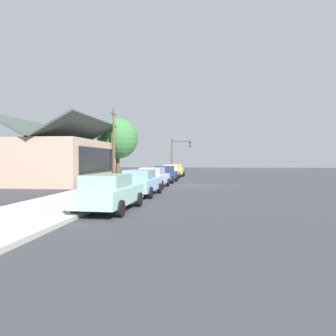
{
  "coord_description": "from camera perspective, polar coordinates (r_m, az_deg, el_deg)",
  "views": [
    {
      "loc": [
        -27.21,
        -1.24,
        2.23
      ],
      "look_at": [
        0.78,
        2.06,
        1.46
      ],
      "focal_mm": 34.39,
      "sensor_mm": 36.0,
      "label": 1
    }
  ],
  "objects": [
    {
      "name": "car_silver",
      "position": [
        25.05,
        -2.65,
        -1.67
      ],
      "size": [
        4.56,
        2.21,
        1.59
      ],
      "rotation": [
        0.0,
        0.0,
        -0.05
      ],
      "color": "silver",
      "rests_on": "ground"
    },
    {
      "name": "car_ivory",
      "position": [
        36.86,
        0.53,
        -0.63
      ],
      "size": [
        4.91,
        2.09,
        1.59
      ],
      "rotation": [
        0.0,
        0.0,
        0.02
      ],
      "color": "silver",
      "rests_on": "ground"
    },
    {
      "name": "car_skyblue",
      "position": [
        19.72,
        -4.82,
        -2.55
      ],
      "size": [
        4.72,
        2.08,
        1.59
      ],
      "rotation": [
        0.0,
        0.0,
        -0.04
      ],
      "color": "#8CB7E0",
      "rests_on": "ground"
    },
    {
      "name": "car_seafoam",
      "position": [
        14.03,
        -10.32,
        -4.24
      ],
      "size": [
        4.66,
        2.18,
        1.59
      ],
      "rotation": [
        0.0,
        0.0,
        -0.05
      ],
      "color": "#9ED1BC",
      "rests_on": "ground"
    },
    {
      "name": "ground_plane",
      "position": [
        27.33,
        4.1,
        -3.12
      ],
      "size": [
        120.0,
        120.0,
        0.0
      ],
      "primitive_type": "plane",
      "color": "#38383D"
    },
    {
      "name": "fire_hydrant_red",
      "position": [
        22.94,
        -7.03,
        -2.78
      ],
      "size": [
        0.22,
        0.22,
        0.71
      ],
      "color": "red",
      "rests_on": "sidewalk_curb"
    },
    {
      "name": "shade_tree",
      "position": [
        37.32,
        -8.91,
        5.2
      ],
      "size": [
        4.67,
        4.67,
        6.96
      ],
      "color": "brown",
      "rests_on": "ground"
    },
    {
      "name": "traffic_light_main",
      "position": [
        46.02,
        2.01,
        3.13
      ],
      "size": [
        0.37,
        2.79,
        5.2
      ],
      "color": "#383833",
      "rests_on": "ground"
    },
    {
      "name": "car_navy",
      "position": [
        30.89,
        -0.49,
        -1.06
      ],
      "size": [
        4.79,
        2.12,
        1.59
      ],
      "rotation": [
        0.0,
        0.0,
        -0.04
      ],
      "color": "navy",
      "rests_on": "ground"
    },
    {
      "name": "utility_pole_wooden",
      "position": [
        33.72,
        -9.58,
        4.43
      ],
      "size": [
        1.8,
        0.24,
        7.5
      ],
      "color": "brown",
      "rests_on": "ground"
    },
    {
      "name": "car_mustard",
      "position": [
        42.3,
        1.46,
        -0.35
      ],
      "size": [
        4.62,
        2.13,
        1.59
      ],
      "rotation": [
        0.0,
        0.0,
        0.01
      ],
      "color": "gold",
      "rests_on": "ground"
    },
    {
      "name": "storefront_building",
      "position": [
        31.06,
        -18.48,
        1.26
      ],
      "size": [
        11.43,
        7.3,
        5.92
      ],
      "color": "tan",
      "rests_on": "ground"
    },
    {
      "name": "sidewalk_curb",
      "position": [
        28.14,
        -7.38,
        -2.83
      ],
      "size": [
        60.0,
        4.2,
        0.16
      ],
      "primitive_type": "cube",
      "color": "#B2AFA8",
      "rests_on": "ground"
    }
  ]
}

